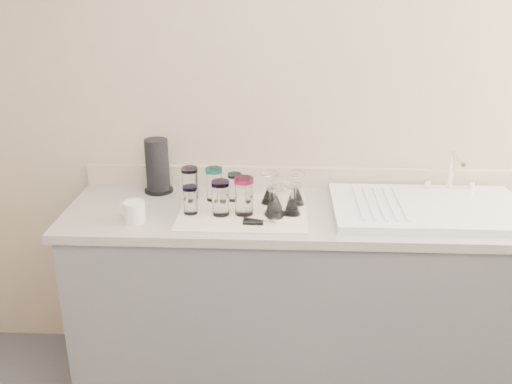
{
  "coord_description": "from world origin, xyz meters",
  "views": [
    {
      "loc": [
        -0.09,
        -1.11,
        1.88
      ],
      "look_at": [
        -0.19,
        1.15,
        1.0
      ],
      "focal_mm": 40.0,
      "sensor_mm": 36.0,
      "label": 1
    }
  ],
  "objects_px": {
    "sink_unit": "(428,208)",
    "tumbler_cyan": "(214,184)",
    "tumbler_purple": "(235,187)",
    "goblet_back_right": "(296,193)",
    "goblet_back_left": "(270,193)",
    "goblet_front_right": "(292,204)",
    "tumbler_magenta": "(190,200)",
    "goblet_extra": "(275,207)",
    "white_mug": "(134,212)",
    "paper_towel_roll": "(157,166)",
    "can_opener": "(260,222)",
    "tumbler_teal": "(190,183)",
    "tumbler_lavender": "(244,196)",
    "goblet_front_left": "(275,203)",
    "tumbler_blue": "(221,198)"
  },
  "relations": [
    {
      "from": "tumbler_magenta",
      "to": "goblet_back_right",
      "type": "distance_m",
      "value": 0.47
    },
    {
      "from": "goblet_back_left",
      "to": "can_opener",
      "type": "bearing_deg",
      "value": -98.32
    },
    {
      "from": "tumbler_blue",
      "to": "goblet_back_left",
      "type": "xyz_separation_m",
      "value": [
        0.2,
        0.14,
        -0.03
      ]
    },
    {
      "from": "tumbler_blue",
      "to": "goblet_back_left",
      "type": "height_order",
      "value": "tumbler_blue"
    },
    {
      "from": "goblet_front_right",
      "to": "goblet_extra",
      "type": "xyz_separation_m",
      "value": [
        -0.07,
        -0.03,
        -0.0
      ]
    },
    {
      "from": "sink_unit",
      "to": "tumbler_cyan",
      "type": "distance_m",
      "value": 0.95
    },
    {
      "from": "tumbler_purple",
      "to": "goblet_back_left",
      "type": "height_order",
      "value": "goblet_back_left"
    },
    {
      "from": "paper_towel_roll",
      "to": "goblet_back_right",
      "type": "bearing_deg",
      "value": -12.51
    },
    {
      "from": "tumbler_cyan",
      "to": "can_opener",
      "type": "height_order",
      "value": "tumbler_cyan"
    },
    {
      "from": "goblet_back_left",
      "to": "goblet_extra",
      "type": "distance_m",
      "value": 0.16
    },
    {
      "from": "tumbler_magenta",
      "to": "goblet_back_left",
      "type": "xyz_separation_m",
      "value": [
        0.34,
        0.13,
        -0.01
      ]
    },
    {
      "from": "goblet_back_right",
      "to": "goblet_back_left",
      "type": "bearing_deg",
      "value": 178.02
    },
    {
      "from": "tumbler_magenta",
      "to": "goblet_extra",
      "type": "relative_size",
      "value": 0.93
    },
    {
      "from": "tumbler_cyan",
      "to": "tumbler_magenta",
      "type": "distance_m",
      "value": 0.18
    },
    {
      "from": "sink_unit",
      "to": "paper_towel_roll",
      "type": "xyz_separation_m",
      "value": [
        -1.22,
        0.19,
        0.11
      ]
    },
    {
      "from": "tumbler_cyan",
      "to": "can_opener",
      "type": "distance_m",
      "value": 0.35
    },
    {
      "from": "tumbler_purple",
      "to": "goblet_extra",
      "type": "relative_size",
      "value": 0.96
    },
    {
      "from": "tumbler_purple",
      "to": "goblet_front_right",
      "type": "relative_size",
      "value": 0.95
    },
    {
      "from": "can_opener",
      "to": "white_mug",
      "type": "relative_size",
      "value": 1.08
    },
    {
      "from": "tumbler_purple",
      "to": "goblet_back_left",
      "type": "bearing_deg",
      "value": -8.86
    },
    {
      "from": "goblet_back_left",
      "to": "tumbler_cyan",
      "type": "bearing_deg",
      "value": 173.96
    },
    {
      "from": "paper_towel_roll",
      "to": "sink_unit",
      "type": "bearing_deg",
      "value": -9.0
    },
    {
      "from": "goblet_back_left",
      "to": "paper_towel_roll",
      "type": "height_order",
      "value": "paper_towel_roll"
    },
    {
      "from": "goblet_front_right",
      "to": "can_opener",
      "type": "bearing_deg",
      "value": -139.35
    },
    {
      "from": "can_opener",
      "to": "sink_unit",
      "type": "bearing_deg",
      "value": 14.07
    },
    {
      "from": "tumbler_blue",
      "to": "goblet_extra",
      "type": "height_order",
      "value": "tumbler_blue"
    },
    {
      "from": "tumbler_magenta",
      "to": "white_mug",
      "type": "relative_size",
      "value": 0.94
    },
    {
      "from": "tumbler_purple",
      "to": "white_mug",
      "type": "bearing_deg",
      "value": -149.26
    },
    {
      "from": "goblet_back_left",
      "to": "goblet_front_left",
      "type": "distance_m",
      "value": 0.13
    },
    {
      "from": "tumbler_teal",
      "to": "tumbler_magenta",
      "type": "xyz_separation_m",
      "value": [
        0.03,
        -0.16,
        -0.01
      ]
    },
    {
      "from": "tumbler_teal",
      "to": "goblet_front_right",
      "type": "relative_size",
      "value": 1.12
    },
    {
      "from": "tumbler_magenta",
      "to": "goblet_front_right",
      "type": "relative_size",
      "value": 0.92
    },
    {
      "from": "tumbler_purple",
      "to": "goblet_extra",
      "type": "xyz_separation_m",
      "value": [
        0.18,
        -0.18,
        -0.02
      ]
    },
    {
      "from": "sink_unit",
      "to": "tumbler_purple",
      "type": "relative_size",
      "value": 6.43
    },
    {
      "from": "tumbler_lavender",
      "to": "white_mug",
      "type": "bearing_deg",
      "value": -169.41
    },
    {
      "from": "goblet_front_right",
      "to": "tumbler_cyan",
      "type": "bearing_deg",
      "value": 156.93
    },
    {
      "from": "tumbler_lavender",
      "to": "white_mug",
      "type": "distance_m",
      "value": 0.46
    },
    {
      "from": "tumbler_purple",
      "to": "goblet_back_right",
      "type": "distance_m",
      "value": 0.27
    },
    {
      "from": "goblet_front_left",
      "to": "can_opener",
      "type": "relative_size",
      "value": 1.14
    },
    {
      "from": "tumbler_purple",
      "to": "sink_unit",
      "type": "bearing_deg",
      "value": -5.3
    },
    {
      "from": "sink_unit",
      "to": "tumbler_teal",
      "type": "xyz_separation_m",
      "value": [
        -1.05,
        0.09,
        0.06
      ]
    },
    {
      "from": "tumbler_purple",
      "to": "tumbler_lavender",
      "type": "relative_size",
      "value": 0.78
    },
    {
      "from": "goblet_extra",
      "to": "paper_towel_roll",
      "type": "bearing_deg",
      "value": 152.16
    },
    {
      "from": "tumbler_teal",
      "to": "goblet_back_right",
      "type": "height_order",
      "value": "tumbler_teal"
    },
    {
      "from": "sink_unit",
      "to": "paper_towel_roll",
      "type": "distance_m",
      "value": 1.24
    },
    {
      "from": "tumbler_blue",
      "to": "white_mug",
      "type": "bearing_deg",
      "value": -168.32
    },
    {
      "from": "sink_unit",
      "to": "goblet_extra",
      "type": "height_order",
      "value": "sink_unit"
    },
    {
      "from": "goblet_back_right",
      "to": "goblet_front_left",
      "type": "height_order",
      "value": "goblet_front_left"
    },
    {
      "from": "tumbler_cyan",
      "to": "goblet_back_right",
      "type": "relative_size",
      "value": 1.04
    },
    {
      "from": "sink_unit",
      "to": "white_mug",
      "type": "bearing_deg",
      "value": -172.71
    }
  ]
}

